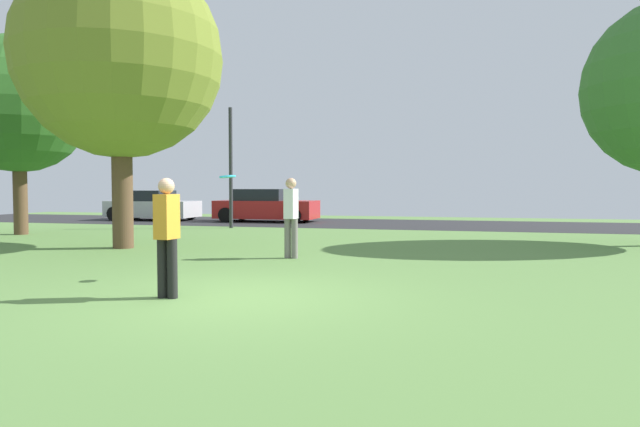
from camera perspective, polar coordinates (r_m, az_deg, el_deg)
name	(u,v)px	position (r m, az deg, el deg)	size (l,w,h in m)	color
ground_plane	(237,297)	(7.93, -8.50, -8.45)	(44.00, 44.00, 0.00)	#5B8442
road_strip	(388,224)	(23.41, 7.01, -1.05)	(44.00, 6.40, 0.01)	#28282B
oak_tree_center	(120,57)	(15.14, -19.79, 14.84)	(5.05, 5.05, 7.30)	brown
maple_tree_near	(18,105)	(20.60, -28.54, 9.75)	(4.36, 4.36, 6.37)	brown
person_thrower	(167,232)	(7.93, -15.42, -1.85)	(0.30, 0.34, 1.66)	black
person_catcher	(291,214)	(11.97, -2.99, -0.02)	(0.30, 0.34, 1.73)	slate
frisbee_disc	(228,177)	(9.40, -9.46, 3.75)	(0.33, 0.33, 0.05)	#2DB2E0
parked_car_silver	(152,206)	(27.08, -16.83, 0.71)	(4.11, 2.05, 1.38)	#B7B7BC
parked_car_red	(266,207)	(24.88, -5.58, 0.71)	(4.45, 2.10, 1.45)	#B21E1E
street_lamp_post	(231,168)	(21.14, -9.13, 4.63)	(0.14, 0.14, 4.50)	#2D2D33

